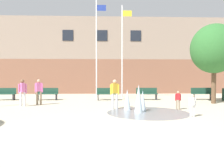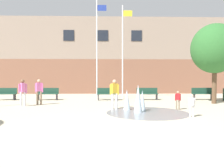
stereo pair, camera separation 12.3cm
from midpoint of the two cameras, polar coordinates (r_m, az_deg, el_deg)
The scene contains 16 objects.
ground_plane at distance 6.57m, azimuth -4.03°, elevation -13.39°, with size 100.00×100.00×0.00m, color #BCB299.
library_building at distance 25.78m, azimuth -2.17°, elevation 6.86°, with size 36.00×6.05×8.00m.
splash_fountain at distance 11.06m, azimuth 7.14°, elevation -4.64°, with size 3.97×3.97×1.37m.
park_bench_far_left at distance 18.27m, azimuth -25.89°, elevation -2.29°, with size 1.60×0.44×0.91m.
park_bench_left_of_flagpoles at distance 17.16m, azimuth -16.25°, elevation -2.43°, with size 1.60×0.44×0.91m.
park_bench_under_left_flagpole at distance 16.39m, azimuth -0.88°, elevation -2.55°, with size 1.60×0.44×0.91m.
park_bench_under_right_flagpole at distance 16.79m, azimuth 9.42°, elevation -2.47°, with size 1.60×0.44×0.91m.
park_bench_near_trashcan at distance 18.03m, azimuth 22.76°, elevation -2.30°, with size 1.60×0.44×0.91m.
child_with_pink_shirt at distance 10.06m, azimuth 20.46°, elevation -4.83°, with size 0.31×0.24×0.99m.
child_running at distance 12.06m, azimuth 17.10°, elevation -3.72°, with size 0.31×0.21×0.99m.
adult_watching at distance 11.79m, azimuth 0.94°, elevation -2.03°, with size 0.50×0.34×1.59m.
adult_in_red at distance 14.26m, azimuth -18.27°, elevation -1.46°, with size 0.50×0.36×1.59m.
teen_by_trashcan at distance 13.92m, azimuth -22.04°, elevation -1.58°, with size 0.50×0.39×1.59m.
flagpole_left at distance 17.35m, azimuth -3.66°, elevation 9.73°, with size 0.80×0.10×7.75m.
flagpole_right at distance 17.37m, azimuth 3.10°, elevation 9.03°, with size 0.80×0.10×7.34m.
street_tree_near_building at distance 15.80m, azimuth 25.46°, elevation 8.31°, with size 3.01×3.01×5.18m.
Camera 2 is at (0.34, -6.33, 1.72)m, focal length 35.00 mm.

